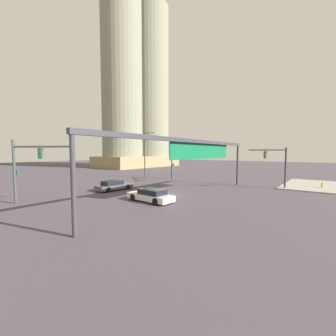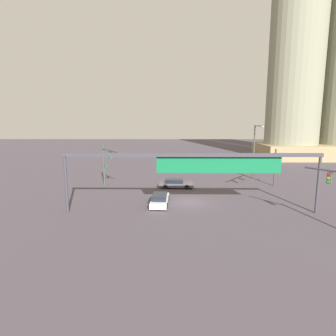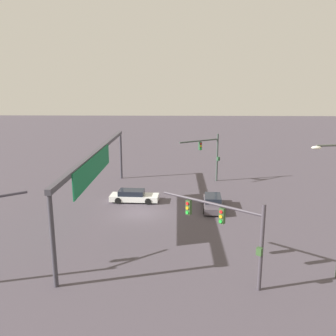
{
  "view_description": "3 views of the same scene",
  "coord_description": "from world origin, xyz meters",
  "px_view_note": "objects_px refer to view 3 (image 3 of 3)",
  "views": [
    {
      "loc": [
        -18.46,
        -14.82,
        4.63
      ],
      "look_at": [
        1.25,
        0.41,
        2.88
      ],
      "focal_mm": 23.39,
      "sensor_mm": 36.0,
      "label": 1
    },
    {
      "loc": [
        -1.99,
        -30.74,
        9.09
      ],
      "look_at": [
        -2.34,
        0.0,
        3.88
      ],
      "focal_mm": 30.4,
      "sensor_mm": 36.0,
      "label": 2
    },
    {
      "loc": [
        30.65,
        3.42,
        11.46
      ],
      "look_at": [
        -2.2,
        2.54,
        3.74
      ],
      "focal_mm": 37.79,
      "sensor_mm": 36.0,
      "label": 3
    }
  ],
  "objects_px": {
    "traffic_signal_near_corner": "(230,225)",
    "sedan_car_approaching": "(213,203)",
    "sedan_car_waiting_far": "(134,196)",
    "traffic_signal_cross_street": "(210,152)"
  },
  "relations": [
    {
      "from": "sedan_car_approaching",
      "to": "traffic_signal_near_corner",
      "type": "bearing_deg",
      "value": 1.72
    },
    {
      "from": "sedan_car_waiting_far",
      "to": "traffic_signal_near_corner",
      "type": "bearing_deg",
      "value": -59.69
    },
    {
      "from": "traffic_signal_near_corner",
      "to": "sedan_car_approaching",
      "type": "height_order",
      "value": "traffic_signal_near_corner"
    },
    {
      "from": "traffic_signal_near_corner",
      "to": "sedan_car_waiting_far",
      "type": "height_order",
      "value": "traffic_signal_near_corner"
    },
    {
      "from": "traffic_signal_near_corner",
      "to": "traffic_signal_cross_street",
      "type": "height_order",
      "value": "traffic_signal_cross_street"
    },
    {
      "from": "sedan_car_approaching",
      "to": "sedan_car_waiting_far",
      "type": "height_order",
      "value": "same"
    },
    {
      "from": "traffic_signal_near_corner",
      "to": "sedan_car_waiting_far",
      "type": "bearing_deg",
      "value": -25.78
    },
    {
      "from": "traffic_signal_near_corner",
      "to": "sedan_car_approaching",
      "type": "distance_m",
      "value": 12.88
    },
    {
      "from": "sedan_car_waiting_far",
      "to": "traffic_signal_cross_street",
      "type": "bearing_deg",
      "value": 45.26
    },
    {
      "from": "sedan_car_approaching",
      "to": "traffic_signal_cross_street",
      "type": "bearing_deg",
      "value": -179.84
    }
  ]
}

